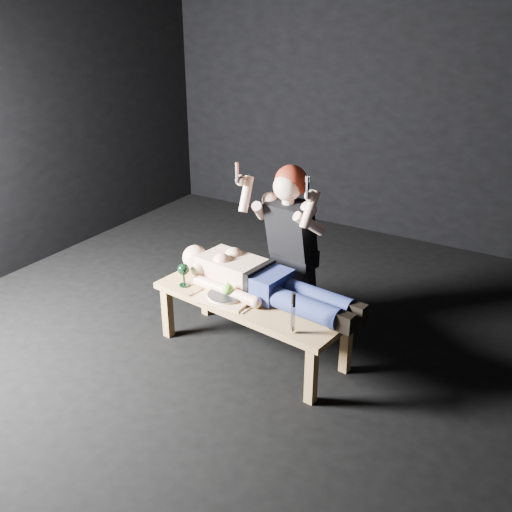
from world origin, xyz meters
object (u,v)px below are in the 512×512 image
object	(u,v)px
serving_tray	(225,298)
kneeling_woman	(297,244)
lying_man	(265,279)
goblet	(184,275)
carving_knife	(293,313)
table	(252,325)

from	to	relation	value
serving_tray	kneeling_woman	bearing A→B (deg)	74.01
lying_man	goblet	size ratio (longest dim) A/B	7.67
carving_knife	goblet	bearing A→B (deg)	177.65
kneeling_woman	goblet	distance (m)	0.88
table	kneeling_woman	distance (m)	0.72
table	goblet	bearing A→B (deg)	-161.95
table	carving_knife	size ratio (longest dim) A/B	5.19
kneeling_woman	goblet	xyz separation A→B (m)	(-0.56, -0.66, -0.13)
kneeling_woman	table	bearing A→B (deg)	-89.26
kneeling_woman	carving_knife	distance (m)	0.92
kneeling_woman	serving_tray	bearing A→B (deg)	-100.43
serving_tray	carving_knife	world-z (taller)	carving_knife
table	goblet	world-z (taller)	goblet
kneeling_woman	serving_tray	distance (m)	0.74
lying_man	kneeling_woman	size ratio (longest dim) A/B	1.01
lying_man	carving_knife	bearing A→B (deg)	-33.23
lying_man	serving_tray	world-z (taller)	lying_man
goblet	carving_knife	world-z (taller)	carving_knife
kneeling_woman	goblet	bearing A→B (deg)	-124.81
table	lying_man	distance (m)	0.36
kneeling_woman	serving_tray	world-z (taller)	kneeling_woman
lying_man	carving_knife	world-z (taller)	carving_knife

